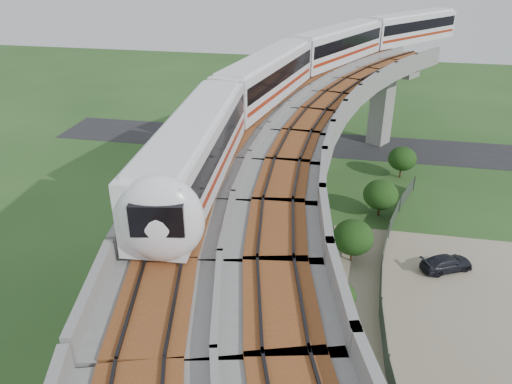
% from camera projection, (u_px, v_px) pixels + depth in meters
% --- Properties ---
extents(ground, '(160.00, 160.00, 0.00)m').
position_uv_depth(ground, '(252.00, 300.00, 33.81)').
color(ground, '#26481C').
rests_on(ground, ground).
extents(dirt_lot, '(18.00, 26.00, 0.04)m').
position_uv_depth(dirt_lot, '(475.00, 349.00, 29.69)').
color(dirt_lot, gray).
rests_on(dirt_lot, ground).
extents(asphalt_road, '(60.00, 8.00, 0.03)m').
position_uv_depth(asphalt_road, '(301.00, 143.00, 60.11)').
color(asphalt_road, '#232326').
rests_on(asphalt_road, ground).
extents(viaduct, '(19.58, 73.98, 11.40)m').
position_uv_depth(viaduct, '(315.00, 184.00, 29.09)').
color(viaduct, '#99968E').
rests_on(viaduct, ground).
extents(metro_train, '(21.78, 58.49, 3.64)m').
position_uv_depth(metro_train, '(325.00, 63.00, 43.29)').
color(metro_train, white).
rests_on(metro_train, ground).
extents(fence, '(3.87, 38.73, 1.50)m').
position_uv_depth(fence, '(401.00, 309.00, 31.83)').
color(fence, '#2D382D').
rests_on(fence, ground).
extents(tree_0, '(2.84, 2.84, 3.30)m').
position_uv_depth(tree_0, '(402.00, 159.00, 50.37)').
color(tree_0, '#382314').
rests_on(tree_0, ground).
extents(tree_1, '(3.03, 3.03, 3.37)m').
position_uv_depth(tree_1, '(381.00, 195.00, 43.24)').
color(tree_1, '#382314').
rests_on(tree_1, ground).
extents(tree_2, '(3.06, 3.06, 3.41)m').
position_uv_depth(tree_2, '(353.00, 237.00, 36.97)').
color(tree_2, '#382314').
rests_on(tree_2, ground).
extents(tree_3, '(1.92, 1.92, 2.69)m').
position_uv_depth(tree_3, '(341.00, 296.00, 31.22)').
color(tree_3, '#382314').
rests_on(tree_3, ground).
extents(car_dark, '(4.24, 3.23, 1.14)m').
position_uv_depth(car_dark, '(447.00, 263.00, 36.60)').
color(car_dark, black).
rests_on(car_dark, dirt_lot).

